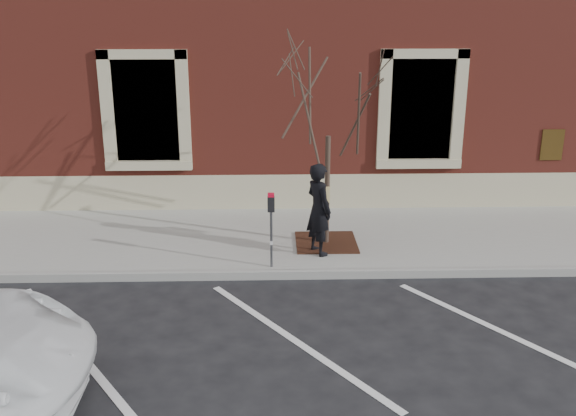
{
  "coord_description": "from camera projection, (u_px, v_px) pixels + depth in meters",
  "views": [
    {
      "loc": [
        -0.3,
        -10.43,
        4.68
      ],
      "look_at": [
        0.0,
        0.6,
        1.1
      ],
      "focal_mm": 40.0,
      "sensor_mm": 36.0,
      "label": 1
    }
  ],
  "objects": [
    {
      "name": "ground",
      "position": [
        289.0,
        277.0,
        11.37
      ],
      "size": [
        120.0,
        120.0,
        0.0
      ],
      "primitive_type": "plane",
      "color": "#28282B",
      "rests_on": "ground"
    },
    {
      "name": "sidewalk_near",
      "position": [
        286.0,
        239.0,
        13.01
      ],
      "size": [
        40.0,
        3.5,
        0.15
      ],
      "primitive_type": "cube",
      "color": "#A3A399",
      "rests_on": "ground"
    },
    {
      "name": "curb_near",
      "position": [
        289.0,
        275.0,
        11.3
      ],
      "size": [
        40.0,
        0.12,
        0.15
      ],
      "primitive_type": "cube",
      "color": "#9E9E99",
      "rests_on": "ground"
    },
    {
      "name": "parking_stripes",
      "position": [
        293.0,
        340.0,
        9.27
      ],
      "size": [
        28.0,
        4.4,
        0.01
      ],
      "primitive_type": null,
      "color": "silver",
      "rests_on": "ground"
    },
    {
      "name": "building_civic",
      "position": [
        281.0,
        27.0,
        17.49
      ],
      "size": [
        40.0,
        8.62,
        8.0
      ],
      "color": "maroon",
      "rests_on": "ground"
    },
    {
      "name": "man",
      "position": [
        319.0,
        209.0,
        11.8
      ],
      "size": [
        0.67,
        0.76,
        1.73
      ],
      "primitive_type": "imported",
      "rotation": [
        0.0,
        0.0,
        2.09
      ],
      "color": "black",
      "rests_on": "sidewalk_near"
    },
    {
      "name": "parking_meter",
      "position": [
        271.0,
        216.0,
        11.15
      ],
      "size": [
        0.12,
        0.1,
        1.37
      ],
      "rotation": [
        0.0,
        0.0,
        0.31
      ],
      "color": "#595B60",
      "rests_on": "sidewalk_near"
    },
    {
      "name": "tree_grate",
      "position": [
        326.0,
        242.0,
        12.56
      ],
      "size": [
        1.18,
        1.18,
        0.03
      ],
      "primitive_type": "cube",
      "color": "#432015",
      "rests_on": "sidewalk_near"
    },
    {
      "name": "sapling",
      "position": [
        329.0,
        105.0,
        11.73
      ],
      "size": [
        2.32,
        2.32,
        3.87
      ],
      "color": "#3F2F26",
      "rests_on": "sidewalk_near"
    }
  ]
}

